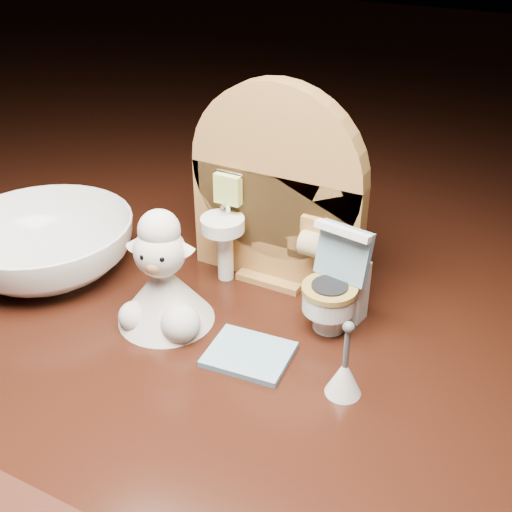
# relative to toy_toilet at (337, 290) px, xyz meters

# --- Properties ---
(backdrop_panel) EXTENTS (0.13, 0.05, 0.15)m
(backdrop_panel) POSITION_rel_toy_toilet_xyz_m (-0.06, 0.03, 0.04)
(backdrop_panel) COLOR #AA763B
(backdrop_panel) RESTS_ON ground
(toy_toilet) EXTENTS (0.04, 0.05, 0.07)m
(toy_toilet) POSITION_rel_toy_toilet_xyz_m (0.00, 0.00, 0.00)
(toy_toilet) COLOR white
(toy_toilet) RESTS_ON ground
(bath_mat) EXTENTS (0.06, 0.05, 0.00)m
(bath_mat) POSITION_rel_toy_toilet_xyz_m (-0.03, -0.06, -0.02)
(bath_mat) COLOR #739AAD
(bath_mat) RESTS_ON ground
(toilet_brush) EXTENTS (0.02, 0.02, 0.05)m
(toilet_brush) POSITION_rel_toy_toilet_xyz_m (0.03, -0.06, -0.01)
(toilet_brush) COLOR white
(toilet_brush) RESTS_ON ground
(plush_lamb) EXTENTS (0.07, 0.07, 0.09)m
(plush_lamb) POSITION_rel_toy_toilet_xyz_m (-0.10, -0.05, 0.00)
(plush_lamb) COLOR beige
(plush_lamb) RESTS_ON ground
(ceramic_bowl) EXTENTS (0.14, 0.14, 0.04)m
(ceramic_bowl) POSITION_rel_toy_toilet_xyz_m (-0.22, -0.04, -0.01)
(ceramic_bowl) COLOR white
(ceramic_bowl) RESTS_ON ground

